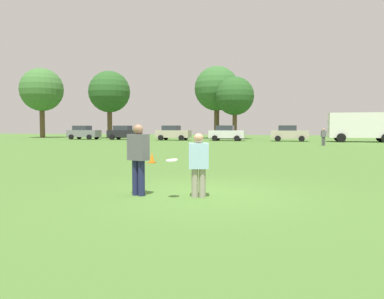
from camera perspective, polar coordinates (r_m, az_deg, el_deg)
The scene contains 16 objects.
ground_plane at distance 9.48m, azimuth 1.44°, elevation -6.54°, with size 145.83×145.83×0.00m, color #47702D.
player_thrower at distance 9.27m, azimuth -7.85°, elevation -0.88°, with size 0.53×0.40×1.68m.
player_defender at distance 8.93m, azimuth 0.98°, elevation -1.82°, with size 0.51×0.38×1.48m.
frisbee at distance 8.74m, azimuth -2.97°, elevation -1.58°, with size 0.27×0.27×0.07m.
traffic_cone at distance 17.74m, azimuth -5.87°, elevation -1.22°, with size 0.32×0.32×0.48m.
parked_car_near_left at distance 53.69m, azimuth -15.57°, elevation 2.42°, with size 4.25×2.30×1.82m.
parked_car_mid_left at distance 51.05m, azimuth -9.89°, elevation 2.45°, with size 4.25×2.30×1.82m.
parked_car_center at distance 48.23m, azimuth -2.82°, elevation 2.45°, with size 4.25×2.30×1.82m.
parked_car_mid_right at distance 46.54m, azimuth 5.08°, elevation 2.42°, with size 4.25×2.30×1.82m.
parked_car_near_right at distance 46.14m, azimuth 14.01°, elevation 2.32°, with size 4.25×2.30×1.82m.
box_truck at distance 46.43m, azimuth 24.30°, elevation 3.16°, with size 8.56×3.16×3.18m.
bystander_sideline_watcher at distance 35.90m, azimuth 18.67°, elevation 1.90°, with size 0.46×0.34×1.52m.
tree_west_oak at distance 64.66m, azimuth -21.12°, elevation 8.12°, with size 6.55×6.55×10.64m.
tree_west_maple at distance 58.73m, azimuth -11.98°, elevation 8.22°, with size 6.03×6.03×9.80m.
tree_center_elm at distance 56.20m, azimuth 3.64°, elevation 8.84°, with size 6.32×6.32×10.28m.
tree_east_birch at distance 53.12m, azimuth 6.28°, elevation 7.75°, with size 5.16×5.16×8.39m.
Camera 1 is at (2.31, -9.05, 1.62)m, focal length 36.51 mm.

